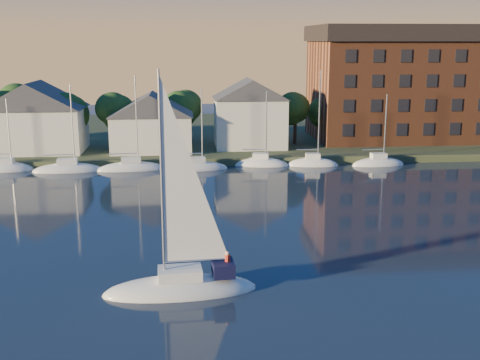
{
  "coord_description": "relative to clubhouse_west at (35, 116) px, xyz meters",
  "views": [
    {
      "loc": [
        -1.18,
        -27.23,
        16.17
      ],
      "look_at": [
        3.25,
        22.0,
        4.65
      ],
      "focal_mm": 45.0,
      "sensor_mm": 36.0,
      "label": 1
    }
  ],
  "objects": [
    {
      "name": "clubhouse_west",
      "position": [
        0.0,
        0.0,
        0.0
      ],
      "size": [
        13.65,
        9.45,
        9.64
      ],
      "color": "beige",
      "rests_on": "shoreline_land"
    },
    {
      "name": "shoreline_land",
      "position": [
        22.0,
        17.0,
        -5.93
      ],
      "size": [
        160.0,
        50.0,
        2.0
      ],
      "primitive_type": "cube",
      "color": "#313E24",
      "rests_on": "ground"
    },
    {
      "name": "wooden_dock",
      "position": [
        22.0,
        -6.0,
        -5.93
      ],
      "size": [
        120.0,
        3.0,
        1.0
      ],
      "primitive_type": "cube",
      "color": "brown",
      "rests_on": "ground"
    },
    {
      "name": "clubhouse_east",
      "position": [
        30.0,
        1.0,
        0.07
      ],
      "size": [
        10.5,
        8.4,
        9.8
      ],
      "color": "beige",
      "rests_on": "shoreline_land"
    },
    {
      "name": "tree_line",
      "position": [
        24.0,
        5.0,
        1.24
      ],
      "size": [
        93.4,
        5.4,
        8.9
      ],
      "color": "#392719",
      "rests_on": "shoreline_land"
    },
    {
      "name": "moored_fleet",
      "position": [
        14.0,
        -9.0,
        -5.83
      ],
      "size": [
        71.5,
        2.4,
        12.05
      ],
      "color": "silver",
      "rests_on": "ground"
    },
    {
      "name": "condo_block",
      "position": [
        56.0,
        6.95,
        3.86
      ],
      "size": [
        31.0,
        17.0,
        17.4
      ],
      "color": "brown",
      "rests_on": "shoreline_land"
    },
    {
      "name": "hero_sailboat",
      "position": [
        20.36,
        -48.14,
        -5.29
      ],
      "size": [
        10.35,
        3.92,
        15.59
      ],
      "rotation": [
        0.0,
        0.0,
        3.21
      ],
      "color": "silver",
      "rests_on": "ground"
    },
    {
      "name": "clubhouse_centre",
      "position": [
        16.0,
        -1.0,
        -0.8
      ],
      "size": [
        11.55,
        8.4,
        8.08
      ],
      "color": "beige",
      "rests_on": "shoreline_land"
    }
  ]
}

